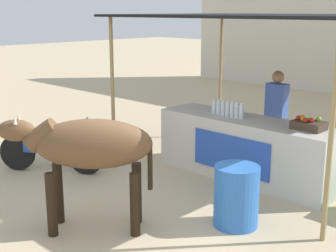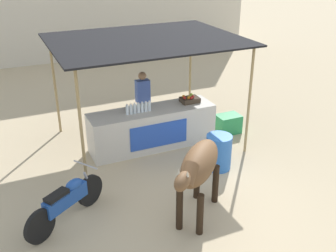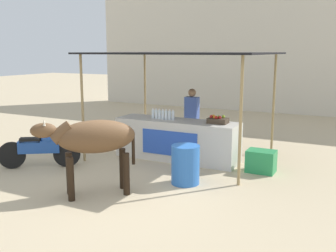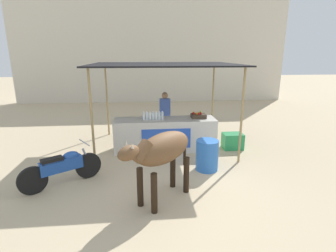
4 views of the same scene
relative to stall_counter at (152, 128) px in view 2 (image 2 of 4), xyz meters
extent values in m
plane|color=tan|center=(0.00, -2.20, -0.48)|extent=(60.00, 60.00, 0.00)
cube|color=beige|center=(0.00, 0.00, 0.00)|extent=(3.00, 0.80, 0.96)
cube|color=#264CB2|center=(0.00, -0.41, 0.00)|extent=(1.40, 0.02, 0.58)
cube|color=black|center=(0.00, 0.30, 2.05)|extent=(4.20, 3.20, 0.04)
cylinder|color=#997F51|center=(-1.89, -1.14, 0.78)|extent=(0.06, 0.06, 2.53)
cylinder|color=#997F51|center=(1.89, -1.14, 0.78)|extent=(0.06, 0.06, 2.53)
cylinder|color=#997F51|center=(-1.89, 1.74, 0.78)|extent=(0.06, 0.06, 2.53)
cylinder|color=#997F51|center=(1.89, 1.74, 0.78)|extent=(0.06, 0.06, 2.53)
cylinder|color=silver|center=(-0.62, -0.05, 0.59)|extent=(0.07, 0.07, 0.22)
cylinder|color=white|center=(-0.62, -0.05, 0.71)|extent=(0.04, 0.04, 0.03)
cylinder|color=silver|center=(-0.53, -0.05, 0.59)|extent=(0.07, 0.07, 0.22)
cylinder|color=white|center=(-0.53, -0.05, 0.71)|extent=(0.04, 0.04, 0.03)
cylinder|color=silver|center=(-0.44, -0.05, 0.59)|extent=(0.07, 0.07, 0.22)
cylinder|color=white|center=(-0.44, -0.05, 0.71)|extent=(0.04, 0.04, 0.03)
cylinder|color=silver|center=(-0.35, -0.05, 0.59)|extent=(0.07, 0.07, 0.22)
cylinder|color=white|center=(-0.35, -0.05, 0.71)|extent=(0.04, 0.04, 0.03)
cylinder|color=silver|center=(-0.26, -0.05, 0.59)|extent=(0.07, 0.07, 0.22)
cylinder|color=white|center=(-0.26, -0.05, 0.71)|extent=(0.04, 0.04, 0.03)
cylinder|color=silver|center=(-0.17, -0.05, 0.59)|extent=(0.07, 0.07, 0.22)
cylinder|color=white|center=(-0.17, -0.05, 0.71)|extent=(0.04, 0.04, 0.03)
cylinder|color=silver|center=(-0.08, -0.05, 0.59)|extent=(0.07, 0.07, 0.22)
cylinder|color=white|center=(-0.08, -0.05, 0.71)|extent=(0.04, 0.04, 0.03)
cube|color=#3F3326|center=(1.01, 0.05, 0.54)|extent=(0.44, 0.32, 0.12)
sphere|color=#B21E19|center=(0.86, 0.03, 0.63)|extent=(0.08, 0.08, 0.08)
sphere|color=orange|center=(0.88, 0.12, 0.63)|extent=(0.08, 0.08, 0.08)
sphere|color=#B21E19|center=(1.07, 0.01, 0.63)|extent=(0.08, 0.08, 0.08)
sphere|color=#8CB22D|center=(1.03, 0.05, 0.63)|extent=(0.08, 0.08, 0.08)
sphere|color=#B21E19|center=(1.00, -0.04, 0.63)|extent=(0.08, 0.08, 0.08)
sphere|color=#8CB22D|center=(1.11, 0.16, 0.63)|extent=(0.08, 0.08, 0.08)
sphere|color=#8CB22D|center=(1.02, 0.04, 0.63)|extent=(0.08, 0.08, 0.08)
sphere|color=orange|center=(0.95, 0.00, 0.63)|extent=(0.08, 0.08, 0.08)
cylinder|color=#383842|center=(0.06, 0.75, -0.04)|extent=(0.22, 0.22, 0.88)
cube|color=#3F59A5|center=(0.06, 0.75, 0.68)|extent=(0.34, 0.20, 0.56)
sphere|color=#8C6647|center=(0.06, 0.75, 1.07)|extent=(0.20, 0.20, 0.20)
cube|color=#268C4C|center=(2.07, -0.10, -0.24)|extent=(0.60, 0.44, 0.48)
cylinder|color=blue|center=(0.92, -1.52, -0.09)|extent=(0.56, 0.56, 0.77)
ellipsoid|color=brown|center=(-0.25, -2.78, 0.60)|extent=(1.36, 1.35, 0.60)
cylinder|color=black|center=(-0.47, -3.25, -0.09)|extent=(0.12, 0.12, 0.78)
cylinder|color=black|center=(-0.73, -2.99, -0.09)|extent=(0.12, 0.12, 0.78)
cylinder|color=black|center=(0.23, -2.57, -0.09)|extent=(0.12, 0.12, 0.78)
cylinder|color=black|center=(-0.03, -2.31, -0.09)|extent=(0.12, 0.12, 0.78)
cylinder|color=brown|center=(-0.68, -3.20, 0.71)|extent=(0.49, 0.49, 0.41)
ellipsoid|color=brown|center=(-0.89, -3.41, 0.77)|extent=(0.47, 0.46, 0.26)
cone|color=beige|center=(-0.83, -3.44, 0.91)|extent=(0.05, 0.05, 0.10)
cone|color=beige|center=(-0.93, -3.34, 0.91)|extent=(0.05, 0.05, 0.10)
cylinder|color=black|center=(0.22, -2.32, 0.33)|extent=(0.06, 0.06, 0.60)
cylinder|color=black|center=(-1.94, -1.68, -0.18)|extent=(0.54, 0.40, 0.60)
cylinder|color=black|center=(-2.94, -2.35, -0.18)|extent=(0.54, 0.40, 0.60)
cube|color=#1E4799|center=(-2.44, -2.01, 0.00)|extent=(0.85, 0.65, 0.28)
ellipsoid|color=#1E4799|center=(-2.26, -1.89, 0.16)|extent=(0.41, 0.37, 0.20)
cube|color=black|center=(-2.59, -2.12, 0.16)|extent=(0.47, 0.39, 0.10)
cylinder|color=#99999E|center=(-1.99, -1.71, 0.40)|extent=(0.33, 0.47, 0.03)
cylinder|color=#99999E|center=(-1.96, -1.69, 0.02)|extent=(0.20, 0.15, 0.49)
camera|label=1|loc=(4.05, -5.97, 2.13)|focal=50.00mm
camera|label=2|loc=(-3.13, -7.85, 4.01)|focal=42.00mm
camera|label=3|loc=(3.99, -8.29, 2.10)|focal=42.00mm
camera|label=4|loc=(-0.63, -7.49, 2.34)|focal=28.00mm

